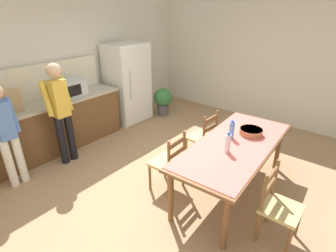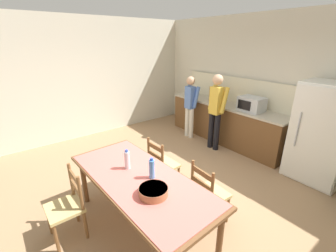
% 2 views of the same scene
% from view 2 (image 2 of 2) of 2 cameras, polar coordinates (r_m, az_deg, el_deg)
% --- Properties ---
extents(ground_plane, '(8.32, 8.32, 0.00)m').
position_cam_2_polar(ground_plane, '(3.93, 1.88, -15.80)').
color(ground_plane, '#9E7A56').
extents(wall_back, '(6.52, 0.12, 2.90)m').
position_cam_2_polar(wall_back, '(5.35, 24.95, 9.36)').
color(wall_back, beige).
rests_on(wall_back, ground).
extents(wall_left, '(0.12, 5.20, 2.90)m').
position_cam_2_polar(wall_left, '(6.09, -18.33, 11.44)').
color(wall_left, beige).
rests_on(wall_left, ground).
extents(kitchen_counter, '(3.08, 0.66, 0.93)m').
position_cam_2_polar(kitchen_counter, '(5.67, 14.09, 0.93)').
color(kitchen_counter, brown).
rests_on(kitchen_counter, ground).
extents(counter_splashback, '(3.04, 0.03, 0.60)m').
position_cam_2_polar(counter_splashback, '(5.70, 16.76, 8.79)').
color(counter_splashback, beige).
rests_on(counter_splashback, kitchen_counter).
extents(refrigerator, '(0.86, 0.73, 1.73)m').
position_cam_2_polar(refrigerator, '(4.62, 34.55, -1.65)').
color(refrigerator, silver).
rests_on(refrigerator, ground).
extents(microwave, '(0.50, 0.39, 0.30)m').
position_cam_2_polar(microwave, '(5.11, 20.43, 5.26)').
color(microwave, '#B2B7BC').
rests_on(microwave, kitchen_counter).
extents(paper_bag, '(0.24, 0.16, 0.36)m').
position_cam_2_polar(paper_bag, '(5.67, 11.81, 7.91)').
color(paper_bag, tan).
rests_on(paper_bag, kitchen_counter).
extents(dining_table, '(2.21, 1.02, 0.78)m').
position_cam_2_polar(dining_table, '(2.88, -7.23, -14.03)').
color(dining_table, brown).
rests_on(dining_table, ground).
extents(bottle_near_centre, '(0.07, 0.07, 0.27)m').
position_cam_2_polar(bottle_near_centre, '(2.97, -10.33, -8.46)').
color(bottle_near_centre, silver).
rests_on(bottle_near_centre, dining_table).
extents(bottle_off_centre, '(0.07, 0.07, 0.27)m').
position_cam_2_polar(bottle_off_centre, '(2.75, -4.12, -10.78)').
color(bottle_off_centre, '#4C8ED6').
rests_on(bottle_off_centre, dining_table).
extents(serving_bowl, '(0.32, 0.32, 0.09)m').
position_cam_2_polar(serving_bowl, '(2.52, -3.74, -16.11)').
color(serving_bowl, '#9E6642').
rests_on(serving_bowl, dining_table).
extents(chair_side_far_right, '(0.44, 0.42, 0.91)m').
position_cam_2_polar(chair_side_far_right, '(3.16, 10.17, -16.60)').
color(chair_side_far_right, brown).
rests_on(chair_side_far_right, ground).
extents(chair_side_far_left, '(0.43, 0.41, 0.91)m').
position_cam_2_polar(chair_side_far_left, '(3.73, -1.51, -9.85)').
color(chair_side_far_left, brown).
rests_on(chair_side_far_left, ground).
extents(chair_side_near_left, '(0.42, 0.40, 0.91)m').
position_cam_2_polar(chair_side_near_left, '(3.18, -24.19, -18.09)').
color(chair_side_near_left, brown).
rests_on(chair_side_near_left, ground).
extents(person_at_sink, '(0.39, 0.27, 1.55)m').
position_cam_2_polar(person_at_sink, '(5.61, 5.64, 5.57)').
color(person_at_sink, silver).
rests_on(person_at_sink, ground).
extents(person_at_counter, '(0.42, 0.29, 1.69)m').
position_cam_2_polar(person_at_counter, '(5.02, 12.06, 4.33)').
color(person_at_counter, black).
rests_on(person_at_counter, ground).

